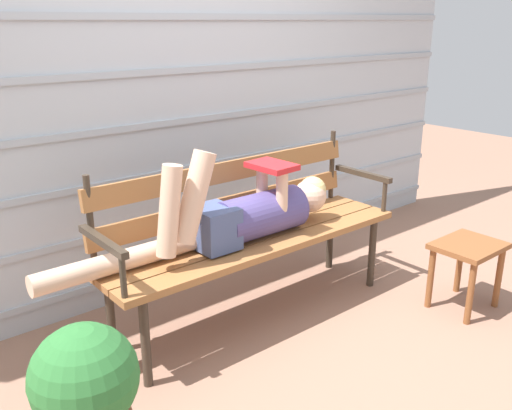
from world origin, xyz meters
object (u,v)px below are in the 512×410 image
at_px(reclining_person, 240,215).
at_px(potted_plant, 87,400).
at_px(footstool, 467,257).
at_px(park_bench, 248,225).

relative_size(reclining_person, potted_plant, 2.72).
bearing_deg(reclining_person, footstool, -32.35).
height_order(park_bench, potted_plant, park_bench).
xyz_separation_m(reclining_person, potted_plant, (-1.10, -0.53, -0.29)).
xyz_separation_m(park_bench, footstool, (0.98, -0.76, -0.21)).
distance_m(park_bench, footstool, 1.26).
height_order(park_bench, reclining_person, reclining_person).
height_order(footstool, potted_plant, potted_plant).
bearing_deg(park_bench, reclining_person, -147.69).
bearing_deg(park_bench, potted_plant, -153.55).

